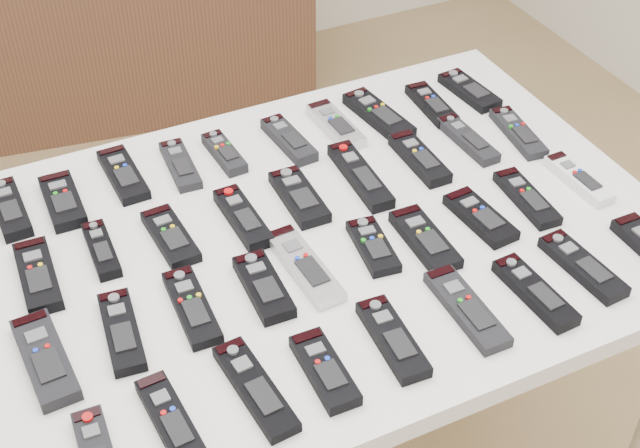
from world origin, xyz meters
name	(u,v)px	position (x,y,z in m)	size (l,w,h in m)	color
table	(320,256)	(0.15, 0.00, 0.72)	(1.25, 0.88, 0.78)	white
sideboard	(98,20)	(0.14, 1.78, 0.37)	(1.47, 0.38, 0.74)	#4C2C1E
remote_0	(10,209)	(-0.35, 0.30, 0.79)	(0.05, 0.17, 0.02)	black
remote_1	(63,201)	(-0.25, 0.28, 0.79)	(0.06, 0.16, 0.02)	black
remote_2	(123,175)	(-0.13, 0.31, 0.79)	(0.06, 0.17, 0.02)	black
remote_3	(180,165)	(-0.02, 0.29, 0.79)	(0.05, 0.16, 0.02)	black
remote_4	(224,153)	(0.08, 0.29, 0.79)	(0.04, 0.14, 0.02)	black
remote_5	(289,140)	(0.21, 0.28, 0.79)	(0.05, 0.16, 0.02)	black
remote_6	(336,126)	(0.32, 0.28, 0.79)	(0.05, 0.17, 0.02)	#B7B7BC
remote_7	(379,115)	(0.42, 0.28, 0.79)	(0.06, 0.19, 0.02)	black
remote_8	(431,104)	(0.54, 0.27, 0.79)	(0.05, 0.16, 0.02)	black
remote_9	(469,91)	(0.65, 0.28, 0.79)	(0.06, 0.16, 0.02)	black
remote_10	(38,276)	(-0.34, 0.10, 0.79)	(0.06, 0.17, 0.02)	black
remote_11	(102,250)	(-0.22, 0.12, 0.79)	(0.04, 0.14, 0.02)	black
remote_12	(170,236)	(-0.10, 0.10, 0.79)	(0.06, 0.16, 0.02)	black
remote_13	(243,218)	(0.03, 0.09, 0.79)	(0.05, 0.17, 0.02)	black
remote_14	(299,197)	(0.15, 0.10, 0.79)	(0.06, 0.16, 0.02)	black
remote_15	(360,176)	(0.29, 0.11, 0.79)	(0.05, 0.21, 0.02)	black
remote_16	(420,159)	(0.42, 0.11, 0.79)	(0.05, 0.17, 0.02)	black
remote_17	(468,140)	(0.54, 0.12, 0.79)	(0.04, 0.17, 0.02)	black
remote_18	(518,133)	(0.65, 0.10, 0.79)	(0.05, 0.17, 0.02)	black
remote_19	(45,359)	(-0.37, -0.10, 0.79)	(0.06, 0.19, 0.02)	black
remote_20	(122,331)	(-0.25, -0.09, 0.79)	(0.05, 0.17, 0.02)	black
remote_21	(192,307)	(-0.13, -0.09, 0.79)	(0.05, 0.18, 0.02)	black
remote_22	(264,287)	(0.00, -0.09, 0.79)	(0.06, 0.16, 0.02)	black
remote_23	(304,266)	(0.08, -0.08, 0.79)	(0.05, 0.20, 0.02)	#B7B7BC
remote_24	(373,246)	(0.21, -0.08, 0.79)	(0.05, 0.14, 0.02)	black
remote_25	(425,239)	(0.30, -0.11, 0.79)	(0.06, 0.17, 0.02)	black
remote_26	(480,217)	(0.43, -0.10, 0.79)	(0.06, 0.16, 0.02)	black
remote_27	(527,198)	(0.54, -0.09, 0.79)	(0.05, 0.17, 0.02)	black
remote_28	(579,179)	(0.66, -0.08, 0.79)	(0.04, 0.16, 0.02)	silver
remote_30	(171,421)	(-0.23, -0.29, 0.79)	(0.05, 0.18, 0.02)	black
remote_31	(255,388)	(-0.10, -0.29, 0.79)	(0.05, 0.20, 0.02)	black
remote_32	(325,370)	(0.01, -0.30, 0.79)	(0.05, 0.15, 0.02)	black
remote_33	(393,339)	(0.14, -0.29, 0.79)	(0.05, 0.17, 0.02)	black
remote_34	(467,309)	(0.28, -0.28, 0.79)	(0.05, 0.19, 0.02)	black
remote_35	(535,292)	(0.40, -0.30, 0.79)	(0.05, 0.17, 0.02)	black
remote_36	(583,266)	(0.51, -0.29, 0.79)	(0.05, 0.18, 0.02)	black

